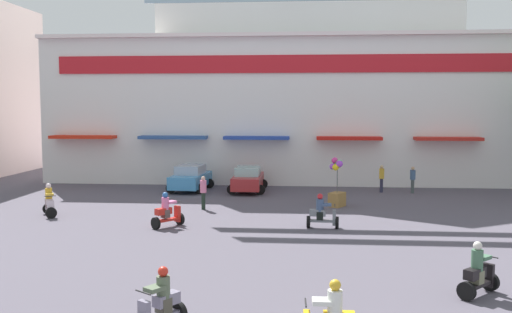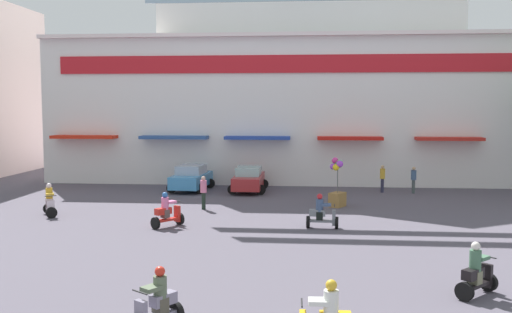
{
  "view_description": "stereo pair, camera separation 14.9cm",
  "coord_description": "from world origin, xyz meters",
  "px_view_note": "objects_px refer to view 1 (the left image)",
  "views": [
    {
      "loc": [
        -0.12,
        -7.1,
        5.27
      ],
      "look_at": [
        -2.41,
        19.77,
        2.86
      ],
      "focal_mm": 40.07,
      "sensor_mm": 36.0,
      "label": 1
    },
    {
      "loc": [
        0.03,
        -7.09,
        5.27
      ],
      "look_at": [
        -2.41,
        19.77,
        2.86
      ],
      "focal_mm": 40.07,
      "sensor_mm": 36.0,
      "label": 2
    }
  ],
  "objects_px": {
    "parked_car_1": "(248,179)",
    "balloon_vendor_cart": "(337,186)",
    "scooter_rider_4": "(167,212)",
    "scooter_rider_2": "(322,214)",
    "pedestrian_2": "(413,178)",
    "parked_car_0": "(191,178)",
    "pedestrian_1": "(203,190)",
    "scooter_rider_9": "(478,274)",
    "scooter_rider_3": "(49,203)",
    "scooter_rider_6": "(160,304)",
    "pedestrian_4": "(382,177)"
  },
  "relations": [
    {
      "from": "parked_car_1",
      "to": "pedestrian_1",
      "type": "height_order",
      "value": "pedestrian_1"
    },
    {
      "from": "parked_car_0",
      "to": "pedestrian_2",
      "type": "bearing_deg",
      "value": 0.33
    },
    {
      "from": "scooter_rider_9",
      "to": "pedestrian_4",
      "type": "distance_m",
      "value": 19.01
    },
    {
      "from": "pedestrian_1",
      "to": "scooter_rider_4",
      "type": "bearing_deg",
      "value": -100.69
    },
    {
      "from": "pedestrian_4",
      "to": "pedestrian_2",
      "type": "bearing_deg",
      "value": -7.0
    },
    {
      "from": "parked_car_0",
      "to": "scooter_rider_4",
      "type": "xyz_separation_m",
      "value": [
        1.12,
        -10.61,
        -0.15
      ]
    },
    {
      "from": "scooter_rider_6",
      "to": "balloon_vendor_cart",
      "type": "distance_m",
      "value": 17.68
    },
    {
      "from": "scooter_rider_2",
      "to": "scooter_rider_9",
      "type": "xyz_separation_m",
      "value": [
        4.05,
        -8.46,
        0.02
      ]
    },
    {
      "from": "pedestrian_2",
      "to": "scooter_rider_4",
      "type": "bearing_deg",
      "value": -139.28
    },
    {
      "from": "parked_car_0",
      "to": "scooter_rider_3",
      "type": "height_order",
      "value": "parked_car_0"
    },
    {
      "from": "scooter_rider_3",
      "to": "pedestrian_4",
      "type": "xyz_separation_m",
      "value": [
        16.8,
        8.96,
        0.32
      ]
    },
    {
      "from": "scooter_rider_4",
      "to": "pedestrian_2",
      "type": "bearing_deg",
      "value": 40.72
    },
    {
      "from": "parked_car_0",
      "to": "scooter_rider_4",
      "type": "distance_m",
      "value": 10.67
    },
    {
      "from": "parked_car_0",
      "to": "scooter_rider_4",
      "type": "bearing_deg",
      "value": -83.99
    },
    {
      "from": "scooter_rider_6",
      "to": "pedestrian_4",
      "type": "distance_m",
      "value": 23.54
    },
    {
      "from": "parked_car_0",
      "to": "scooter_rider_6",
      "type": "height_order",
      "value": "parked_car_0"
    },
    {
      "from": "scooter_rider_3",
      "to": "scooter_rider_6",
      "type": "relative_size",
      "value": 1.04
    },
    {
      "from": "parked_car_0",
      "to": "pedestrian_2",
      "type": "xyz_separation_m",
      "value": [
        13.53,
        0.08,
        0.13
      ]
    },
    {
      "from": "parked_car_0",
      "to": "scooter_rider_2",
      "type": "xyz_separation_m",
      "value": [
        7.81,
        -10.25,
        -0.18
      ]
    },
    {
      "from": "pedestrian_1",
      "to": "scooter_rider_9",
      "type": "bearing_deg",
      "value": -51.33
    },
    {
      "from": "scooter_rider_4",
      "to": "pedestrian_1",
      "type": "bearing_deg",
      "value": 79.31
    },
    {
      "from": "scooter_rider_2",
      "to": "pedestrian_2",
      "type": "relative_size",
      "value": 0.93
    },
    {
      "from": "parked_car_1",
      "to": "balloon_vendor_cart",
      "type": "relative_size",
      "value": 1.58
    },
    {
      "from": "scooter_rider_6",
      "to": "balloon_vendor_cart",
      "type": "bearing_deg",
      "value": 73.39
    },
    {
      "from": "scooter_rider_4",
      "to": "pedestrian_4",
      "type": "distance_m",
      "value": 15.21
    },
    {
      "from": "parked_car_0",
      "to": "pedestrian_1",
      "type": "height_order",
      "value": "pedestrian_1"
    },
    {
      "from": "parked_car_1",
      "to": "balloon_vendor_cart",
      "type": "distance_m",
      "value": 7.05
    },
    {
      "from": "parked_car_1",
      "to": "scooter_rider_2",
      "type": "relative_size",
      "value": 2.7
    },
    {
      "from": "parked_car_1",
      "to": "scooter_rider_4",
      "type": "distance_m",
      "value": 10.81
    },
    {
      "from": "scooter_rider_9",
      "to": "pedestrian_1",
      "type": "distance_m",
      "value": 15.9
    },
    {
      "from": "scooter_rider_4",
      "to": "scooter_rider_2",
      "type": "bearing_deg",
      "value": 3.03
    },
    {
      "from": "scooter_rider_6",
      "to": "scooter_rider_9",
      "type": "distance_m",
      "value": 8.75
    },
    {
      "from": "scooter_rider_2",
      "to": "pedestrian_2",
      "type": "xyz_separation_m",
      "value": [
        5.72,
        10.33,
        0.31
      ]
    },
    {
      "from": "parked_car_0",
      "to": "pedestrian_4",
      "type": "height_order",
      "value": "pedestrian_4"
    },
    {
      "from": "scooter_rider_3",
      "to": "pedestrian_2",
      "type": "bearing_deg",
      "value": 25.13
    },
    {
      "from": "scooter_rider_9",
      "to": "pedestrian_1",
      "type": "relative_size",
      "value": 0.91
    },
    {
      "from": "pedestrian_4",
      "to": "parked_car_1",
      "type": "bearing_deg",
      "value": -177.28
    },
    {
      "from": "scooter_rider_6",
      "to": "pedestrian_2",
      "type": "distance_m",
      "value": 24.02
    },
    {
      "from": "parked_car_0",
      "to": "scooter_rider_2",
      "type": "relative_size",
      "value": 2.71
    },
    {
      "from": "scooter_rider_9",
      "to": "scooter_rider_4",
      "type": "bearing_deg",
      "value": 142.98
    },
    {
      "from": "scooter_rider_2",
      "to": "scooter_rider_9",
      "type": "distance_m",
      "value": 9.38
    },
    {
      "from": "scooter_rider_2",
      "to": "scooter_rider_6",
      "type": "height_order",
      "value": "scooter_rider_6"
    },
    {
      "from": "parked_car_1",
      "to": "pedestrian_1",
      "type": "xyz_separation_m",
      "value": [
        -1.66,
        -6.21,
        0.21
      ]
    },
    {
      "from": "parked_car_0",
      "to": "scooter_rider_3",
      "type": "distance_m",
      "value": 10.05
    },
    {
      "from": "parked_car_1",
      "to": "scooter_rider_4",
      "type": "height_order",
      "value": "scooter_rider_4"
    },
    {
      "from": "scooter_rider_3",
      "to": "pedestrian_1",
      "type": "relative_size",
      "value": 0.92
    },
    {
      "from": "balloon_vendor_cart",
      "to": "scooter_rider_2",
      "type": "bearing_deg",
      "value": -99.82
    },
    {
      "from": "parked_car_1",
      "to": "pedestrian_2",
      "type": "height_order",
      "value": "pedestrian_2"
    },
    {
      "from": "scooter_rider_2",
      "to": "pedestrian_1",
      "type": "bearing_deg",
      "value": 146.07
    },
    {
      "from": "pedestrian_4",
      "to": "pedestrian_1",
      "type": "bearing_deg",
      "value": -145.99
    }
  ]
}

